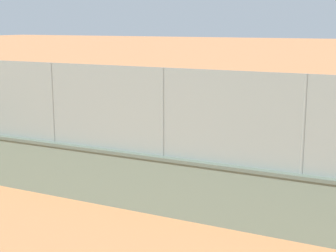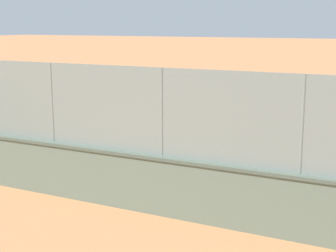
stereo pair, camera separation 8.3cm
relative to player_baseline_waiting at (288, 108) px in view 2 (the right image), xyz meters
name	(u,v)px [view 2 (the right image)]	position (x,y,z in m)	size (l,w,h in m)	color
ground_plane	(221,117)	(3.47, -1.18, -0.87)	(260.00, 260.00, 0.00)	#B27247
player_baseline_waiting	(288,108)	(0.00, 0.00, 0.00)	(1.23, 0.69, 1.49)	navy
player_foreground_swinging	(191,130)	(1.49, 6.70, 0.15)	(1.10, 0.80, 1.73)	#B2B2B2
sports_ball	(262,132)	(0.57, 1.86, -0.75)	(0.24, 0.24, 0.24)	#3399D8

